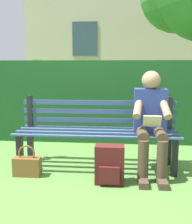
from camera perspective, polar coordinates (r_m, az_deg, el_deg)
ground at (r=3.56m, az=0.15°, el=-11.25°), size 60.00×60.00×0.00m
park_bench at (r=3.50m, az=0.28°, el=-3.69°), size 1.98×0.55×0.87m
person_seated at (r=3.29m, az=11.17°, el=-1.54°), size 0.44×0.73×1.20m
hedge_backdrop at (r=4.81m, az=6.53°, el=2.78°), size 6.31×0.81×1.47m
backpack at (r=3.05m, az=2.80°, el=-10.76°), size 0.31×0.24×0.42m
handbag at (r=3.36m, az=-13.91°, el=-10.59°), size 0.31×0.13×0.36m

